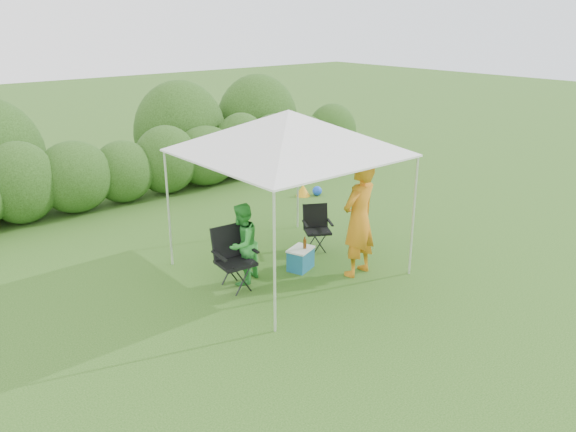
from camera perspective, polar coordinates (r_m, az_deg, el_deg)
ground at (r=9.72m, az=1.95°, el=-6.33°), size 70.00×70.00×0.00m
hedge at (r=14.24m, az=-14.20°, el=5.09°), size 14.27×1.53×1.80m
canopy at (r=9.30m, az=0.06°, el=8.52°), size 3.10×3.10×2.83m
chair_right at (r=10.78m, az=2.93°, el=-0.86°), size 0.66×0.65×0.86m
chair_left at (r=9.27m, az=-5.66°, el=-3.83°), size 0.68×0.63×1.02m
man at (r=9.58m, az=7.22°, el=-0.29°), size 0.80×0.58×2.03m
woman at (r=9.35m, az=-4.70°, el=-2.84°), size 0.84×0.77×1.39m
cooler at (r=9.97m, az=1.29°, el=-4.35°), size 0.56×0.49×0.40m
bottle at (r=9.86m, az=1.72°, el=-2.70°), size 0.06×0.06×0.22m
lawn_toy at (r=14.07m, az=1.92°, el=2.62°), size 0.60×0.50×0.30m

